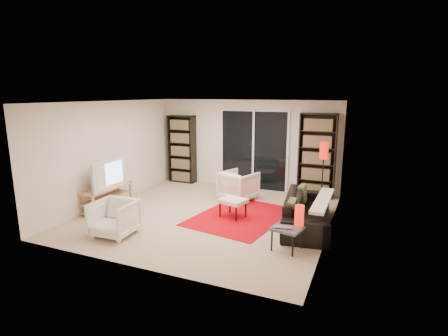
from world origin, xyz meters
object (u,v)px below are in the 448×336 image
at_px(sofa, 308,210).
at_px(armchair_back, 239,186).
at_px(side_table, 287,230).
at_px(tv_stand, 107,197).
at_px(floor_lamp, 324,156).
at_px(armchair_front, 114,218).
at_px(bookshelf_left, 182,149).
at_px(ottoman, 233,202).
at_px(bookshelf_right, 317,156).

xyz_separation_m(sofa, armchair_back, (-1.87, 1.09, 0.04)).
bearing_deg(sofa, side_table, 166.77).
xyz_separation_m(tv_stand, floor_lamp, (4.43, 2.33, 0.86)).
relative_size(armchair_front, side_table, 1.31).
distance_m(armchair_front, side_table, 3.12).
xyz_separation_m(bookshelf_left, sofa, (4.03, -2.11, -0.66)).
distance_m(bookshelf_left, sofa, 4.60).
bearing_deg(armchair_back, floor_lamp, -145.42).
bearing_deg(ottoman, armchair_front, -133.31).
bearing_deg(bookshelf_left, side_table, -40.53).
xyz_separation_m(bookshelf_right, tv_stand, (-4.21, -2.81, -0.79)).
bearing_deg(bookshelf_left, armchair_back, -25.34).
distance_m(bookshelf_right, armchair_front, 5.04).
distance_m(armchair_back, floor_lamp, 2.13).
relative_size(tv_stand, floor_lamp, 0.90).
relative_size(bookshelf_left, side_table, 3.50).
bearing_deg(side_table, ottoman, 142.13).
distance_m(sofa, ottoman, 1.54).
bearing_deg(armchair_front, side_table, 8.88).
height_order(bookshelf_left, side_table, bookshelf_left).
xyz_separation_m(sofa, armchair_front, (-3.18, -1.87, 0.02)).
distance_m(armchair_back, side_table, 2.90).
distance_m(sofa, side_table, 1.23).
relative_size(tv_stand, sofa, 0.61).
bearing_deg(tv_stand, side_table, -6.99).
height_order(tv_stand, sofa, sofa).
bearing_deg(tv_stand, armchair_front, -44.23).
distance_m(bookshelf_left, armchair_back, 2.47).
bearing_deg(side_table, sofa, 84.07).
distance_m(armchair_front, floor_lamp, 4.82).
xyz_separation_m(bookshelf_left, armchair_back, (2.16, -1.02, -0.62)).
distance_m(bookshelf_right, tv_stand, 5.12).
distance_m(bookshelf_left, floor_lamp, 4.10).
xyz_separation_m(bookshelf_left, tv_stand, (-0.36, -2.81, -0.71)).
xyz_separation_m(armchair_front, side_table, (3.06, 0.65, 0.02)).
bearing_deg(side_table, armchair_front, -168.01).
relative_size(ottoman, side_table, 1.11).
xyz_separation_m(bookshelf_left, side_table, (3.90, -3.34, -0.62)).
relative_size(bookshelf_right, sofa, 0.97).
xyz_separation_m(sofa, ottoman, (-1.54, -0.13, 0.03)).
relative_size(tv_stand, armchair_front, 1.82).
height_order(bookshelf_right, tv_stand, bookshelf_right).
distance_m(ottoman, side_table, 1.79).
height_order(tv_stand, armchair_back, armchair_back).
bearing_deg(floor_lamp, bookshelf_right, 114.23).
bearing_deg(tv_stand, armchair_back, 35.43).
relative_size(sofa, armchair_back, 2.76).
bearing_deg(bookshelf_right, armchair_back, -148.80).
xyz_separation_m(ottoman, floor_lamp, (1.58, 1.75, 0.78)).
bearing_deg(armchair_front, bookshelf_left, 98.87).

